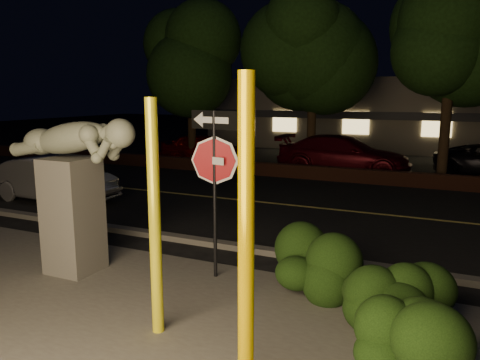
{
  "coord_description": "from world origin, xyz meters",
  "views": [
    {
      "loc": [
        2.79,
        -5.37,
        3.14
      ],
      "look_at": [
        -0.65,
        2.17,
        1.6
      ],
      "focal_mm": 35.0,
      "sensor_mm": 36.0,
      "label": 1
    }
  ],
  "objects_px": {
    "yellow_pole_right": "(246,243)",
    "signpost": "(214,161)",
    "silver_sedan": "(53,179)",
    "parked_car_darkred": "(343,155)",
    "sculpture": "(73,179)",
    "yellow_pole_left": "(155,220)",
    "parked_car_red": "(203,148)"
  },
  "relations": [
    {
      "from": "silver_sedan",
      "to": "parked_car_darkred",
      "type": "relative_size",
      "value": 0.76
    },
    {
      "from": "yellow_pole_left",
      "to": "parked_car_red",
      "type": "xyz_separation_m",
      "value": [
        -7.17,
        14.14,
        -0.89
      ]
    },
    {
      "from": "silver_sedan",
      "to": "parked_car_darkred",
      "type": "distance_m",
      "value": 10.74
    },
    {
      "from": "parked_car_red",
      "to": "yellow_pole_right",
      "type": "bearing_deg",
      "value": -158.85
    },
    {
      "from": "sculpture",
      "to": "yellow_pole_left",
      "type": "bearing_deg",
      "value": -25.42
    },
    {
      "from": "signpost",
      "to": "parked_car_red",
      "type": "height_order",
      "value": "signpost"
    },
    {
      "from": "parked_car_darkred",
      "to": "sculpture",
      "type": "bearing_deg",
      "value": 169.73
    },
    {
      "from": "yellow_pole_right",
      "to": "signpost",
      "type": "bearing_deg",
      "value": 123.11
    },
    {
      "from": "yellow_pole_left",
      "to": "parked_car_darkred",
      "type": "xyz_separation_m",
      "value": [
        -0.53,
        13.6,
        -0.79
      ]
    },
    {
      "from": "signpost",
      "to": "sculpture",
      "type": "relative_size",
      "value": 1.04
    },
    {
      "from": "yellow_pole_left",
      "to": "sculpture",
      "type": "height_order",
      "value": "yellow_pole_left"
    },
    {
      "from": "silver_sedan",
      "to": "parked_car_red",
      "type": "height_order",
      "value": "parked_car_red"
    },
    {
      "from": "signpost",
      "to": "parked_car_red",
      "type": "bearing_deg",
      "value": 131.36
    },
    {
      "from": "parked_car_red",
      "to": "parked_car_darkred",
      "type": "relative_size",
      "value": 0.74
    },
    {
      "from": "yellow_pole_right",
      "to": "parked_car_darkred",
      "type": "relative_size",
      "value": 0.64
    },
    {
      "from": "silver_sedan",
      "to": "parked_car_red",
      "type": "relative_size",
      "value": 1.02
    },
    {
      "from": "yellow_pole_right",
      "to": "signpost",
      "type": "relative_size",
      "value": 1.17
    },
    {
      "from": "silver_sedan",
      "to": "parked_car_darkred",
      "type": "height_order",
      "value": "parked_car_darkred"
    },
    {
      "from": "yellow_pole_right",
      "to": "silver_sedan",
      "type": "distance_m",
      "value": 10.7
    },
    {
      "from": "silver_sedan",
      "to": "parked_car_red",
      "type": "xyz_separation_m",
      "value": [
        0.07,
        8.92,
        0.01
      ]
    },
    {
      "from": "yellow_pole_left",
      "to": "yellow_pole_right",
      "type": "relative_size",
      "value": 0.92
    },
    {
      "from": "yellow_pole_right",
      "to": "signpost",
      "type": "height_order",
      "value": "yellow_pole_right"
    },
    {
      "from": "sculpture",
      "to": "parked_car_darkred",
      "type": "relative_size",
      "value": 0.53
    },
    {
      "from": "sculpture",
      "to": "parked_car_red",
      "type": "distance_m",
      "value": 13.77
    },
    {
      "from": "signpost",
      "to": "silver_sedan",
      "type": "bearing_deg",
      "value": 166.92
    },
    {
      "from": "signpost",
      "to": "parked_car_darkred",
      "type": "distance_m",
      "value": 11.68
    },
    {
      "from": "yellow_pole_right",
      "to": "silver_sedan",
      "type": "xyz_separation_m",
      "value": [
        -8.84,
        5.95,
        -1.02
      ]
    },
    {
      "from": "sculpture",
      "to": "parked_car_red",
      "type": "height_order",
      "value": "sculpture"
    },
    {
      "from": "parked_car_red",
      "to": "parked_car_darkred",
      "type": "xyz_separation_m",
      "value": [
        6.64,
        -0.54,
        0.09
      ]
    },
    {
      "from": "sculpture",
      "to": "silver_sedan",
      "type": "xyz_separation_m",
      "value": [
        -4.71,
        4.01,
        -1.04
      ]
    },
    {
      "from": "yellow_pole_right",
      "to": "signpost",
      "type": "xyz_separation_m",
      "value": [
        -1.78,
        2.73,
        0.36
      ]
    },
    {
      "from": "sculpture",
      "to": "signpost",
      "type": "bearing_deg",
      "value": 18.62
    }
  ]
}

